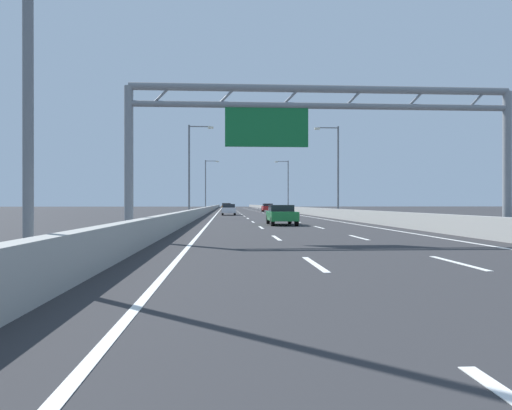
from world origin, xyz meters
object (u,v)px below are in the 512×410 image
Objects in this scene: white_car at (229,209)px; orange_car at (226,207)px; sign_gantry at (315,122)px; red_car at (268,208)px; streetlamp_left_far at (207,182)px; streetlamp_right_far at (287,183)px; streetlamp_left_mid at (191,165)px; green_car at (281,214)px; streetlamp_right_mid at (336,166)px.

orange_car is (-0.23, 34.48, 0.05)m from white_car.
sign_gantry is 3.55× the size of red_car.
streetlamp_right_far is (14.93, 0.00, 0.00)m from streetlamp_left_far.
white_car is (3.87, -28.88, -4.67)m from streetlamp_left_far.
orange_car reaches higher than red_car.
streetlamp_left_mid is 13.10m from white_car.
orange_car reaches higher than white_car.
sign_gantry is at bearing -93.23° from red_car.
orange_car is (-11.30, 5.60, -4.61)m from streetlamp_right_far.
streetlamp_left_far is at bearing 180.00° from streetlamp_right_far.
green_car is at bearing -82.62° from streetlamp_left_far.
streetlamp_left_mid is at bearing -94.51° from orange_car.
streetlamp_right_far is at bearing -26.36° from orange_car.
orange_car is at bearing 123.13° from red_car.
streetlamp_left_far is at bearing -122.99° from orange_car.
red_car is at bearing 96.66° from streetlamp_right_mid.
green_car is 1.09× the size of orange_car.
sign_gantry is 1.69× the size of streetlamp_left_far.
orange_car is at bearing 92.65° from sign_gantry.
white_car is at bearing -89.61° from orange_car.
orange_car is at bearing 90.39° from white_car.
streetlamp_left_mid is at bearing -90.00° from streetlamp_left_far.
green_car is (3.49, -27.93, -0.00)m from white_car.
streetlamp_left_mid is 18.51m from green_car.
streetlamp_left_far is at bearing 90.00° from streetlamp_left_mid.
streetlamp_left_mid is 40.49m from streetlamp_left_far.
streetlamp_left_far is 2.10× the size of red_car.
streetlamp_right_far is 2.29× the size of orange_car.
streetlamp_left_far is 2.23× the size of white_car.
streetlamp_right_mid is 47.67m from orange_car.
sign_gantry reaches higher than orange_car.
white_car is 0.94× the size of green_car.
streetlamp_left_far is (0.00, 40.49, 0.00)m from streetlamp_left_mid.
streetlamp_right_mid reaches higher than green_car.
orange_car is (-7.20, 11.04, 0.02)m from red_car.
streetlamp_left_mid is 14.93m from streetlamp_right_mid.
streetlamp_left_far is (-7.16, 70.63, 0.56)m from sign_gantry.
red_car reaches higher than green_car.
green_car is (7.36, -56.81, -4.67)m from streetlamp_left_far.
green_car is (-3.48, -51.37, -0.04)m from red_car.
streetlamp_right_far reaches higher than white_car.
sign_gantry reaches higher than green_car.
streetlamp_right_mid is at bearing -90.00° from streetlamp_right_far.
streetlamp_left_far is 12.98m from red_car.
orange_car is at bearing 93.42° from green_car.
white_car is at bearing -82.37° from streetlamp_left_far.
red_car is at bearing 73.45° from white_car.
red_car is (3.67, 65.19, -4.07)m from sign_gantry.
streetlamp_right_far is (14.93, 40.49, 0.00)m from streetlamp_left_mid.
streetlamp_right_far is at bearing 69.04° from white_car.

